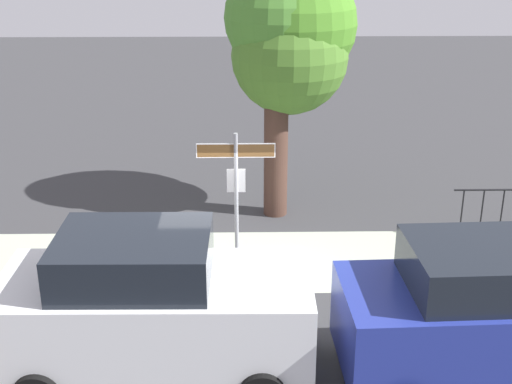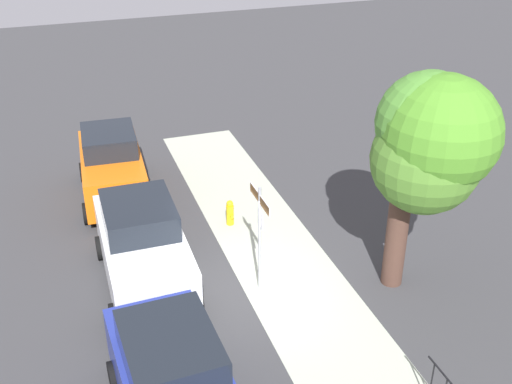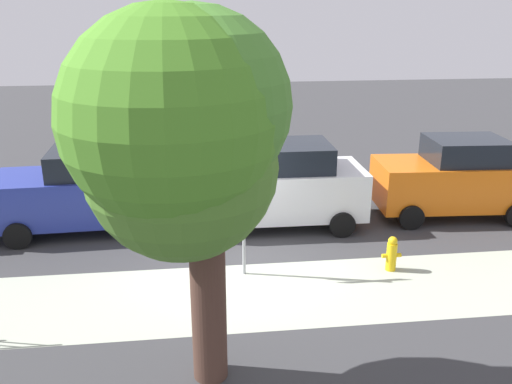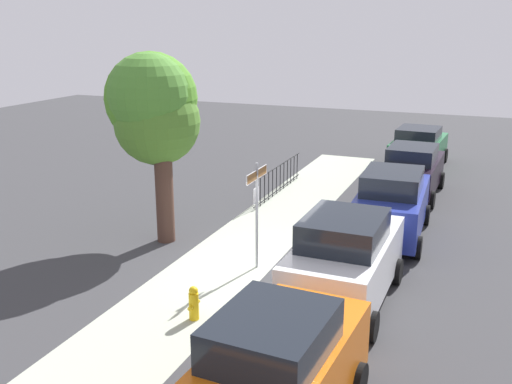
{
  "view_description": "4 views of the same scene",
  "coord_description": "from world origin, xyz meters",
  "px_view_note": "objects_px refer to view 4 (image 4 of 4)",
  "views": [
    {
      "loc": [
        0.06,
        -10.67,
        6.09
      ],
      "look_at": [
        0.26,
        0.31,
        1.81
      ],
      "focal_mm": 48.24,
      "sensor_mm": 36.0,
      "label": 1
    },
    {
      "loc": [
        11.92,
        -3.82,
        9.6
      ],
      "look_at": [
        -1.15,
        0.67,
        2.13
      ],
      "focal_mm": 44.35,
      "sensor_mm": 36.0,
      "label": 2
    },
    {
      "loc": [
        0.87,
        10.55,
        5.39
      ],
      "look_at": [
        -0.27,
        0.93,
        2.02
      ],
      "focal_mm": 37.41,
      "sensor_mm": 36.0,
      "label": 3
    },
    {
      "loc": [
        -13.49,
        -5.0,
        6.23
      ],
      "look_at": [
        0.13,
        0.51,
        2.0
      ],
      "focal_mm": 41.31,
      "sensor_mm": 36.0,
      "label": 4
    }
  ],
  "objects_px": {
    "shade_tree": "(153,107)",
    "fire_hydrant": "(194,303)",
    "car_white": "(345,260)",
    "car_green": "(419,147)",
    "car_black": "(412,170)",
    "car_orange": "(277,374)",
    "car_blue": "(392,204)",
    "street_sign": "(257,196)"
  },
  "relations": [
    {
      "from": "car_white",
      "to": "car_black",
      "type": "bearing_deg",
      "value": -0.54
    },
    {
      "from": "car_orange",
      "to": "car_blue",
      "type": "bearing_deg",
      "value": 2.54
    },
    {
      "from": "car_green",
      "to": "fire_hydrant",
      "type": "xyz_separation_m",
      "value": [
        -16.4,
        2.66,
        -0.53
      ]
    },
    {
      "from": "car_white",
      "to": "shade_tree",
      "type": "bearing_deg",
      "value": 70.8
    },
    {
      "from": "car_orange",
      "to": "fire_hydrant",
      "type": "bearing_deg",
      "value": 49.8
    },
    {
      "from": "street_sign",
      "to": "car_green",
      "type": "height_order",
      "value": "street_sign"
    },
    {
      "from": "street_sign",
      "to": "car_orange",
      "type": "relative_size",
      "value": 0.67
    },
    {
      "from": "car_white",
      "to": "car_orange",
      "type": "bearing_deg",
      "value": -178.06
    },
    {
      "from": "car_orange",
      "to": "car_blue",
      "type": "height_order",
      "value": "car_orange"
    },
    {
      "from": "street_sign",
      "to": "car_white",
      "type": "bearing_deg",
      "value": -113.9
    },
    {
      "from": "car_blue",
      "to": "car_black",
      "type": "distance_m",
      "value": 4.8
    },
    {
      "from": "car_orange",
      "to": "car_blue",
      "type": "distance_m",
      "value": 9.6
    },
    {
      "from": "fire_hydrant",
      "to": "shade_tree",
      "type": "bearing_deg",
      "value": 39.03
    },
    {
      "from": "fire_hydrant",
      "to": "car_black",
      "type": "bearing_deg",
      "value": -14.61
    },
    {
      "from": "car_orange",
      "to": "car_green",
      "type": "bearing_deg",
      "value": 4.22
    },
    {
      "from": "car_white",
      "to": "car_green",
      "type": "bearing_deg",
      "value": 1.29
    },
    {
      "from": "shade_tree",
      "to": "fire_hydrant",
      "type": "bearing_deg",
      "value": -140.97
    },
    {
      "from": "car_blue",
      "to": "car_green",
      "type": "xyz_separation_m",
      "value": [
        9.6,
        0.42,
        -0.13
      ]
    },
    {
      "from": "car_white",
      "to": "fire_hydrant",
      "type": "xyz_separation_m",
      "value": [
        -2.0,
        2.83,
        -0.69
      ]
    },
    {
      "from": "shade_tree",
      "to": "fire_hydrant",
      "type": "relative_size",
      "value": 7.03
    },
    {
      "from": "street_sign",
      "to": "car_green",
      "type": "bearing_deg",
      "value": -10.54
    },
    {
      "from": "shade_tree",
      "to": "car_green",
      "type": "relative_size",
      "value": 1.28
    },
    {
      "from": "shade_tree",
      "to": "car_black",
      "type": "height_order",
      "value": "shade_tree"
    },
    {
      "from": "car_green",
      "to": "car_white",
      "type": "bearing_deg",
      "value": -176.22
    },
    {
      "from": "shade_tree",
      "to": "car_green",
      "type": "xyz_separation_m",
      "value": [
        12.13,
        -6.12,
        -3.02
      ]
    },
    {
      "from": "car_orange",
      "to": "car_blue",
      "type": "xyz_separation_m",
      "value": [
        9.6,
        -0.14,
        -0.01
      ]
    },
    {
      "from": "shade_tree",
      "to": "car_orange",
      "type": "xyz_separation_m",
      "value": [
        -7.06,
        -6.4,
        -2.87
      ]
    },
    {
      "from": "street_sign",
      "to": "shade_tree",
      "type": "xyz_separation_m",
      "value": [
        1.1,
        3.66,
        1.96
      ]
    },
    {
      "from": "street_sign",
      "to": "car_blue",
      "type": "height_order",
      "value": "street_sign"
    },
    {
      "from": "car_white",
      "to": "car_green",
      "type": "xyz_separation_m",
      "value": [
        14.4,
        0.17,
        -0.16
      ]
    },
    {
      "from": "car_white",
      "to": "fire_hydrant",
      "type": "height_order",
      "value": "car_white"
    },
    {
      "from": "car_black",
      "to": "fire_hydrant",
      "type": "relative_size",
      "value": 5.45
    },
    {
      "from": "car_black",
      "to": "car_green",
      "type": "height_order",
      "value": "car_black"
    },
    {
      "from": "street_sign",
      "to": "car_white",
      "type": "distance_m",
      "value": 3.01
    },
    {
      "from": "shade_tree",
      "to": "car_orange",
      "type": "relative_size",
      "value": 1.3
    },
    {
      "from": "car_orange",
      "to": "car_blue",
      "type": "relative_size",
      "value": 0.93
    },
    {
      "from": "street_sign",
      "to": "car_green",
      "type": "xyz_separation_m",
      "value": [
        13.24,
        -2.46,
        -1.06
      ]
    },
    {
      "from": "shade_tree",
      "to": "car_orange",
      "type": "bearing_deg",
      "value": -137.84
    },
    {
      "from": "car_orange",
      "to": "car_white",
      "type": "relative_size",
      "value": 0.96
    },
    {
      "from": "car_orange",
      "to": "street_sign",
      "type": "bearing_deg",
      "value": 28.06
    },
    {
      "from": "car_white",
      "to": "car_black",
      "type": "height_order",
      "value": "car_white"
    },
    {
      "from": "car_white",
      "to": "car_green",
      "type": "relative_size",
      "value": 1.03
    }
  ]
}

